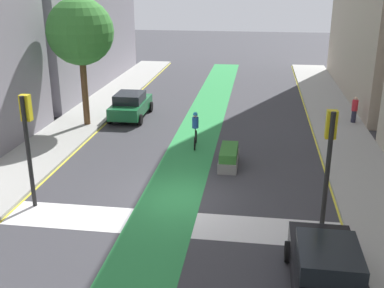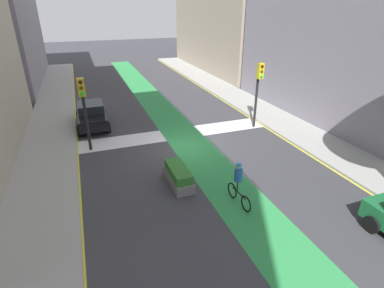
{
  "view_description": "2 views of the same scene",
  "coord_description": "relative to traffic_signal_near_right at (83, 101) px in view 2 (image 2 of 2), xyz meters",
  "views": [
    {
      "loc": [
        2.83,
        -16.34,
        8.17
      ],
      "look_at": [
        0.11,
        2.65,
        1.33
      ],
      "focal_mm": 43.94,
      "sensor_mm": 36.0,
      "label": 1
    },
    {
      "loc": [
        5.2,
        15.08,
        7.55
      ],
      "look_at": [
        0.77,
        3.08,
        1.62
      ],
      "focal_mm": 28.32,
      "sensor_mm": 36.0,
      "label": 2
    }
  ],
  "objects": [
    {
      "name": "sidewalk_left",
      "position": [
        -12.74,
        1.36,
        -2.82
      ],
      "size": [
        3.0,
        60.0,
        0.15
      ],
      "primitive_type": "cube",
      "color": "#9E9E99",
      "rests_on": "ground_plane"
    },
    {
      "name": "traffic_signal_near_right",
      "position": [
        0.0,
        0.0,
        0.0
      ],
      "size": [
        0.35,
        0.52,
        4.13
      ],
      "color": "black",
      "rests_on": "ground_plane"
    },
    {
      "name": "median_planter",
      "position": [
        -3.59,
        5.03,
        -2.5
      ],
      "size": [
        0.84,
        2.25,
        0.85
      ],
      "color": "slate",
      "rests_on": "ground_plane"
    },
    {
      "name": "ground_plane",
      "position": [
        -5.24,
        1.36,
        -2.9
      ],
      "size": [
        120.0,
        120.0,
        0.0
      ],
      "primitive_type": "plane",
      "color": "#38383D"
    },
    {
      "name": "cyclist_in_lane",
      "position": [
        -5.43,
        7.29,
        -1.93
      ],
      "size": [
        0.32,
        1.73,
        1.86
      ],
      "color": "black",
      "rests_on": "ground_plane"
    },
    {
      "name": "crosswalk_band",
      "position": [
        -5.24,
        -0.64,
        -2.9
      ],
      "size": [
        12.0,
        1.8,
        0.01
      ],
      "primitive_type": "cube",
      "color": "silver",
      "rests_on": "ground_plane"
    },
    {
      "name": "curb_stripe_left",
      "position": [
        -11.24,
        1.36,
        -2.89
      ],
      "size": [
        0.16,
        60.0,
        0.01
      ],
      "primitive_type": "cube",
      "color": "yellow",
      "rests_on": "ground_plane"
    },
    {
      "name": "curb_stripe_right",
      "position": [
        0.76,
        1.36,
        -2.89
      ],
      "size": [
        0.16,
        60.0,
        0.01
      ],
      "primitive_type": "cube",
      "color": "yellow",
      "rests_on": "ground_plane"
    },
    {
      "name": "car_black_right_near",
      "position": [
        -0.38,
        -3.92,
        -2.1
      ],
      "size": [
        2.04,
        4.21,
        1.57
      ],
      "color": "black",
      "rests_on": "ground_plane"
    },
    {
      "name": "traffic_signal_near_left",
      "position": [
        -10.57,
        0.1,
        0.08
      ],
      "size": [
        0.35,
        0.52,
        4.25
      ],
      "color": "black",
      "rests_on": "ground_plane"
    },
    {
      "name": "bike_lane_paint",
      "position": [
        -5.59,
        1.36,
        -2.89
      ],
      "size": [
        2.4,
        60.0,
        0.01
      ],
      "primitive_type": "cube",
      "color": "#2D8C47",
      "rests_on": "ground_plane"
    },
    {
      "name": "sidewalk_right",
      "position": [
        2.26,
        1.36,
        -2.82
      ],
      "size": [
        3.0,
        60.0,
        0.15
      ],
      "primitive_type": "cube",
      "color": "#9E9E99",
      "rests_on": "ground_plane"
    }
  ]
}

